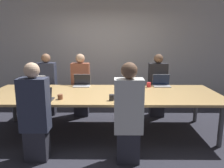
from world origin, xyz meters
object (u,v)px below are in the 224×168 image
laptop_far_left (38,84)px  stapler (129,94)px  cup_near_midright (112,98)px  bottle_near_left (27,92)px  laptop_far_right (161,83)px  person_near_left (35,114)px  laptop_far_midleft (82,83)px  person_far_midleft (81,86)px  cup_far_left (24,85)px  laptop_near_midright (129,98)px  laptop_near_left (42,97)px  person_far_left (47,86)px  person_near_midright (128,115)px  person_far_right (157,87)px  bottle_far_left (22,83)px  cup_far_right (149,85)px  cup_near_left (60,97)px

laptop_far_left → stapler: laptop_far_left is taller
cup_near_midright → bottle_near_left: bearing=175.1°
laptop_far_right → bottle_near_left: bearing=-158.2°
laptop_far_right → person_near_left: 2.64m
laptop_far_midleft → person_far_midleft: size_ratio=0.25×
cup_far_left → laptop_near_midright: laptop_near_midright is taller
laptop_near_left → stapler: bearing=-167.2°
person_far_left → person_near_midright: person_near_midright is taller
cup_near_midright → laptop_far_right: bearing=46.7°
laptop_far_left → laptop_near_left: (0.41, -1.01, -0.00)m
laptop_near_midright → laptop_far_right: 1.39m
laptop_far_left → laptop_far_right: (2.57, 0.11, 0.00)m
person_near_midright → person_far_left: bearing=-49.2°
laptop_far_right → person_far_right: bearing=94.5°
cup_near_midright → bottle_near_left: (-1.41, 0.12, 0.06)m
person_near_midright → person_far_right: size_ratio=1.02×
person_near_midright → person_far_midleft: bearing=-63.7°
laptop_far_left → bottle_near_left: bottle_near_left is taller
cup_far_left → laptop_near_left: 1.18m
stapler → person_far_midleft: bearing=157.7°
person_far_midleft → cup_near_midright: bearing=-63.3°
person_near_midright → laptop_far_left: bearing=-40.3°
person_far_right → laptop_near_left: bearing=-146.5°
cup_far_left → bottle_far_left: bearing=-84.6°
cup_far_right → stapler: bearing=-123.4°
person_near_left → cup_near_left: size_ratio=16.95×
laptop_far_right → cup_far_right: laptop_far_right is taller
cup_far_left → stapler: bearing=-17.1°
laptop_near_midright → person_far_midleft: bearing=-56.3°
cup_near_left → bottle_far_left: bearing=141.2°
person_near_midright → laptop_near_left: (-1.37, 0.49, 0.13)m
person_far_left → cup_far_left: size_ratio=14.39×
laptop_far_left → cup_far_left: size_ratio=3.13×
person_far_right → bottle_near_left: person_far_right is taller
laptop_far_midleft → person_far_right: bearing=10.4°
cup_near_midright → laptop_near_left: 1.13m
laptop_near_left → stapler: laptop_near_left is taller
laptop_near_midright → bottle_near_left: bottle_near_left is taller
person_far_right → bottle_near_left: bearing=-152.3°
laptop_far_left → laptop_near_midright: (1.81, -1.06, -0.00)m
cup_far_left → laptop_near_midright: size_ratio=0.30×
cup_far_left → laptop_far_left: bearing=10.2°
person_near_midright → stapler: person_near_midright is taller
bottle_far_left → laptop_near_left: size_ratio=0.73×
laptop_far_midleft → cup_far_right: size_ratio=3.61×
laptop_near_left → cup_far_right: bearing=-151.3°
cup_far_left → bottle_far_left: (0.01, -0.13, 0.06)m
laptop_far_left → bottle_far_left: bearing=-145.5°
person_near_midright → person_near_left: bearing=-2.0°
bottle_far_left → cup_near_midright: bottle_far_left is taller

